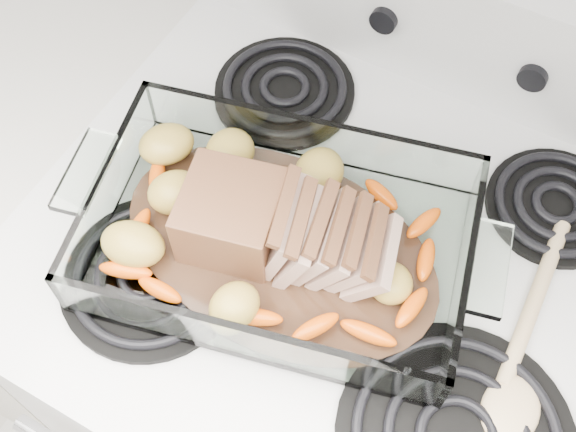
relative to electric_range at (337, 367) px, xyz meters
The scene contains 6 objects.
electric_range is the anchor object (origin of this frame).
counter_left 0.67m from the electric_range, behind, with size 0.58×0.68×0.93m.
baking_dish 0.49m from the electric_range, 141.62° to the right, with size 0.42×0.28×0.08m.
pork_roast 0.52m from the electric_range, 146.46° to the right, with size 0.24×0.11×0.09m.
roast_vegetables 0.50m from the electric_range, 165.32° to the right, with size 0.38×0.21×0.05m.
wooden_spoon 0.52m from the electric_range, 13.12° to the right, with size 0.06×0.28×0.02m.
Camera 1 is at (0.13, 1.25, 1.69)m, focal length 45.00 mm.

